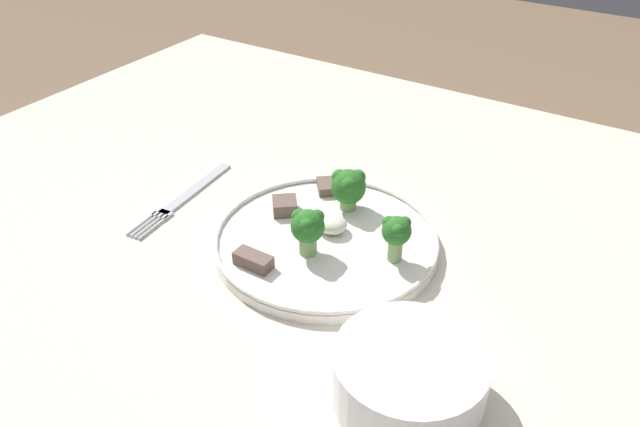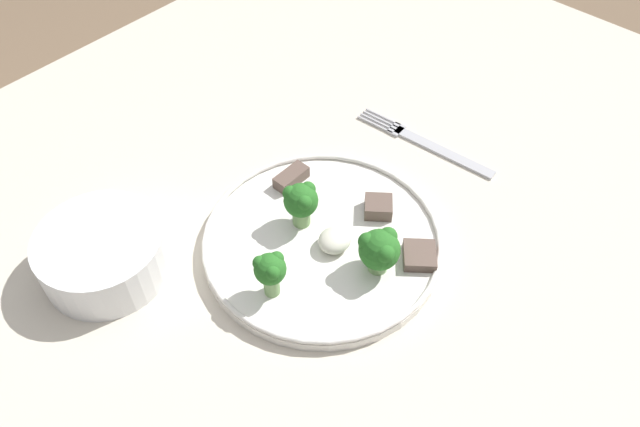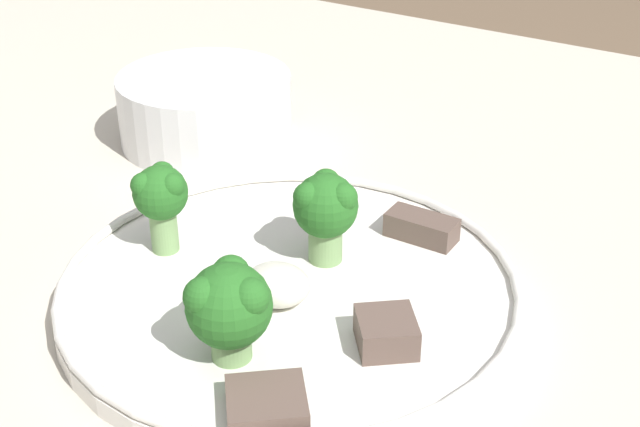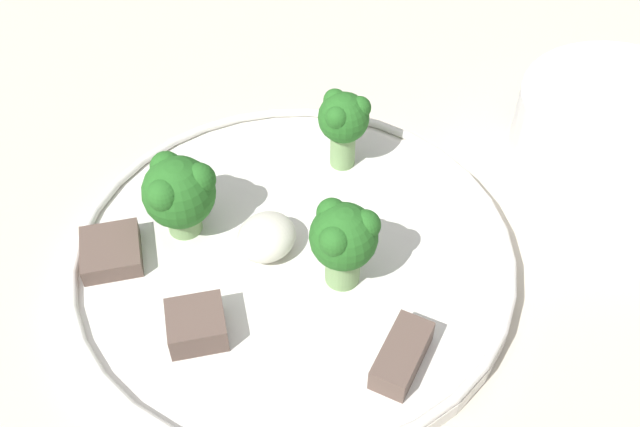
% 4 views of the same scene
% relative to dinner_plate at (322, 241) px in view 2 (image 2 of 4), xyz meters
% --- Properties ---
extents(table, '(1.39, 1.08, 0.76)m').
position_rel_dinner_plate_xyz_m(table, '(-0.03, 0.01, -0.10)').
color(table, beige).
rests_on(table, ground_plane).
extents(dinner_plate, '(0.27, 0.27, 0.02)m').
position_rel_dinner_plate_xyz_m(dinner_plate, '(0.00, 0.00, 0.00)').
color(dinner_plate, white).
rests_on(dinner_plate, table).
extents(fork, '(0.04, 0.20, 0.00)m').
position_rel_dinner_plate_xyz_m(fork, '(0.22, 0.01, -0.01)').
color(fork, '#B2B2B7').
rests_on(fork, table).
extents(cream_bowl, '(0.14, 0.14, 0.06)m').
position_rel_dinner_plate_xyz_m(cream_bowl, '(-0.18, 0.16, 0.02)').
color(cream_bowl, white).
rests_on(cream_bowl, table).
extents(broccoli_floret_near_rim_left, '(0.04, 0.04, 0.06)m').
position_rel_dinner_plate_xyz_m(broccoli_floret_near_rim_left, '(0.00, 0.04, 0.04)').
color(broccoli_floret_near_rim_left, '#7FA866').
rests_on(broccoli_floret_near_rim_left, dinner_plate).
extents(broccoli_floret_center_left, '(0.03, 0.03, 0.06)m').
position_rel_dinner_plate_xyz_m(broccoli_floret_center_left, '(-0.09, -0.01, 0.04)').
color(broccoli_floret_center_left, '#7FA866').
rests_on(broccoli_floret_center_left, dinner_plate).
extents(broccoli_floret_back_left, '(0.05, 0.05, 0.06)m').
position_rel_dinner_plate_xyz_m(broccoli_floret_back_left, '(0.01, -0.07, 0.04)').
color(broccoli_floret_back_left, '#7FA866').
rests_on(broccoli_floret_back_left, dinner_plate).
extents(meat_slice_front_slice, '(0.05, 0.05, 0.01)m').
position_rel_dinner_plate_xyz_m(meat_slice_front_slice, '(0.05, -0.10, 0.01)').
color(meat_slice_front_slice, brown).
rests_on(meat_slice_front_slice, dinner_plate).
extents(meat_slice_middle_slice, '(0.04, 0.04, 0.02)m').
position_rel_dinner_plate_xyz_m(meat_slice_middle_slice, '(0.08, -0.02, 0.01)').
color(meat_slice_middle_slice, brown).
rests_on(meat_slice_middle_slice, dinner_plate).
extents(meat_slice_rear_slice, '(0.05, 0.02, 0.02)m').
position_rel_dinner_plate_xyz_m(meat_slice_rear_slice, '(0.04, 0.09, 0.01)').
color(meat_slice_rear_slice, brown).
rests_on(meat_slice_rear_slice, dinner_plate).
extents(sauce_dollop, '(0.04, 0.04, 0.02)m').
position_rel_dinner_plate_xyz_m(sauce_dollop, '(0.00, -0.02, 0.01)').
color(sauce_dollop, silver).
rests_on(sauce_dollop, dinner_plate).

